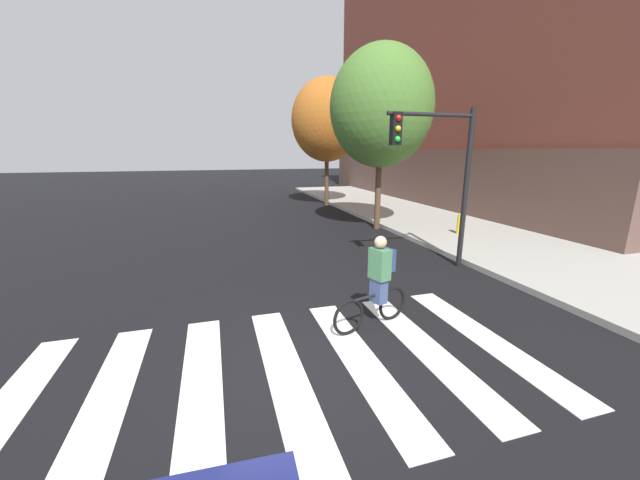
% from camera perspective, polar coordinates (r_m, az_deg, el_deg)
% --- Properties ---
extents(ground_plane, '(120.00, 120.00, 0.00)m').
position_cam_1_polar(ground_plane, '(5.64, -1.82, -19.75)').
color(ground_plane, black).
extents(crosswalk_stripes, '(7.52, 3.92, 0.01)m').
position_cam_1_polar(crosswalk_stripes, '(5.57, -5.55, -20.19)').
color(crosswalk_stripes, silver).
rests_on(crosswalk_stripes, ground).
extents(cyclist, '(1.65, 0.56, 1.69)m').
position_cam_1_polar(cyclist, '(6.56, 9.17, -6.63)').
color(cyclist, black).
rests_on(cyclist, ground).
extents(traffic_light_near, '(2.47, 0.28, 4.20)m').
position_cam_1_polar(traffic_light_near, '(9.82, 18.75, 11.69)').
color(traffic_light_near, black).
rests_on(traffic_light_near, ground).
extents(fire_hydrant, '(0.33, 0.22, 0.78)m').
position_cam_1_polar(fire_hydrant, '(14.16, 21.42, 2.43)').
color(fire_hydrant, gold).
rests_on(fire_hydrant, sidewalk).
extents(street_tree_near, '(3.97, 3.97, 7.05)m').
position_cam_1_polar(street_tree_near, '(14.83, 9.74, 20.12)').
color(street_tree_near, '#4C3823').
rests_on(street_tree_near, ground).
extents(street_tree_mid, '(4.02, 4.02, 7.15)m').
position_cam_1_polar(street_tree_mid, '(21.33, 1.11, 18.55)').
color(street_tree_mid, '#4C3823').
rests_on(street_tree_mid, ground).
extents(corner_building, '(17.22, 25.20, 15.65)m').
position_cam_1_polar(corner_building, '(28.62, 30.88, 21.47)').
color(corner_building, brown).
rests_on(corner_building, ground).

